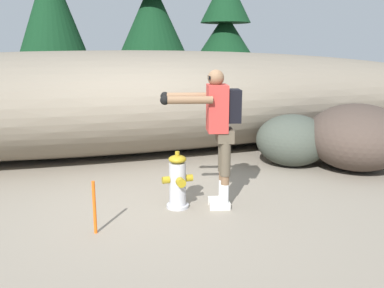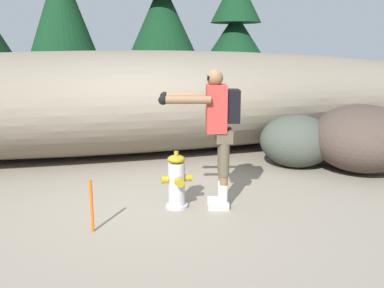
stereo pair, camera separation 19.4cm
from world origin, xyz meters
name	(u,v)px [view 1 (the left image)]	position (x,y,z in m)	size (l,w,h in m)	color
ground_plane	(165,205)	(0.00, 0.00, -0.02)	(56.00, 56.00, 0.04)	gray
dirt_embankment	(126,102)	(0.00, 3.11, 0.98)	(17.27, 3.20, 1.97)	#756B5B
fire_hydrant	(178,182)	(0.12, -0.18, 0.34)	(0.39, 0.34, 0.74)	#B2B2B7
utility_worker	(218,121)	(0.61, -0.30, 1.11)	(1.03, 0.66, 1.75)	beige
boulder_large	(357,137)	(3.47, 0.64, 0.55)	(1.65, 1.78, 1.11)	#453830
boulder_mid	(292,140)	(2.55, 1.16, 0.45)	(1.24, 1.10, 0.90)	#3D433A
pine_tree_center	(152,9)	(1.95, 9.50, 3.33)	(2.91, 2.91, 6.34)	#47331E
pine_tree_right	(225,31)	(4.66, 9.57, 2.63)	(2.81, 2.81, 4.68)	#47331E
survey_stake	(94,207)	(-0.95, -0.65, 0.30)	(0.04, 0.04, 0.60)	#E55914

